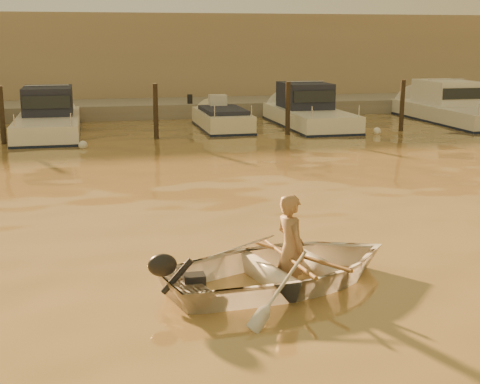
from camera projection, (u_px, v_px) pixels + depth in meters
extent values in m
plane|color=olive|center=(253.00, 256.00, 11.36)|extent=(160.00, 160.00, 0.00)
imported|color=silver|center=(285.00, 267.00, 10.02)|extent=(4.29, 3.53, 0.77)
imported|color=#966F4B|center=(291.00, 249.00, 10.00)|extent=(0.54, 0.70, 1.68)
cylinder|color=brown|center=(299.00, 255.00, 10.10)|extent=(0.99, 1.91, 0.13)
cylinder|color=brown|center=(288.00, 257.00, 10.01)|extent=(0.23, 2.10, 0.13)
cylinder|color=#2D2319|center=(2.00, 118.00, 23.06)|extent=(0.18, 0.18, 2.20)
cylinder|color=#2D2319|center=(156.00, 114.00, 24.21)|extent=(0.18, 0.18, 2.20)
cylinder|color=#2D2319|center=(288.00, 111.00, 25.30)|extent=(0.18, 0.18, 2.20)
cylinder|color=#2D2319|center=(402.00, 108.00, 26.32)|extent=(0.18, 0.18, 2.20)
sphere|color=silver|center=(83.00, 145.00, 22.37)|extent=(0.30, 0.30, 0.30)
sphere|color=orange|center=(231.00, 133.00, 25.28)|extent=(0.30, 0.30, 0.30)
sphere|color=white|center=(377.00, 131.00, 25.67)|extent=(0.30, 0.30, 0.30)
cube|color=gray|center=(144.00, 112.00, 31.74)|extent=(52.00, 4.00, 1.00)
cube|color=#9E8466|center=(134.00, 60.00, 36.45)|extent=(46.00, 7.00, 4.80)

